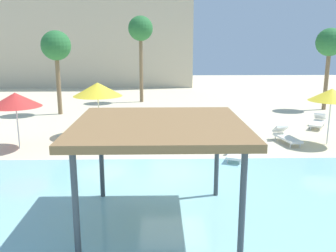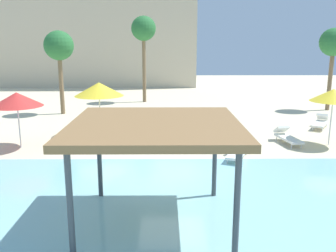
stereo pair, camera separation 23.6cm
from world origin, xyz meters
name	(u,v)px [view 1 (the left image)]	position (x,y,z in m)	size (l,w,h in m)	color
ground_plane	(174,173)	(0.00, 0.00, 0.00)	(80.00, 80.00, 0.00)	beige
lagoon_water	(182,251)	(0.00, -5.25, 0.02)	(44.00, 13.50, 0.04)	#8CC6CC
shade_pavilion	(159,129)	(-0.52, -3.89, 2.58)	(4.20, 4.20, 2.75)	#42474C
beach_umbrella_red_0	(15,100)	(-6.81, 3.29, 2.22)	(2.25, 2.25, 2.53)	silver
beach_umbrella_yellow_2	(332,95)	(7.35, 3.67, 2.33)	(2.05, 2.05, 2.62)	silver
beach_umbrella_yellow_3	(98,89)	(-3.58, 5.56, 2.38)	(2.45, 2.45, 2.72)	silver
lounge_chair_0	(238,150)	(2.73, 1.67, 0.33)	(1.27, 1.98, 0.74)	white
lounge_chair_1	(148,126)	(-1.13, 6.22, 0.33)	(1.47, 1.94, 0.74)	white
lounge_chair_2	(318,122)	(8.39, 7.12, 0.33)	(1.50, 1.93, 0.74)	white
lounge_chair_3	(286,136)	(5.49, 3.98, 0.33)	(0.93, 1.97, 0.74)	white
palm_tree_0	(56,47)	(-7.10, 11.40, 4.35)	(1.90, 1.90, 5.41)	brown
palm_tree_1	(330,44)	(11.16, 12.64, 4.55)	(1.90, 1.90, 5.62)	brown
palm_tree_2	(141,31)	(-1.92, 16.39, 5.52)	(1.90, 1.90, 6.65)	brown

